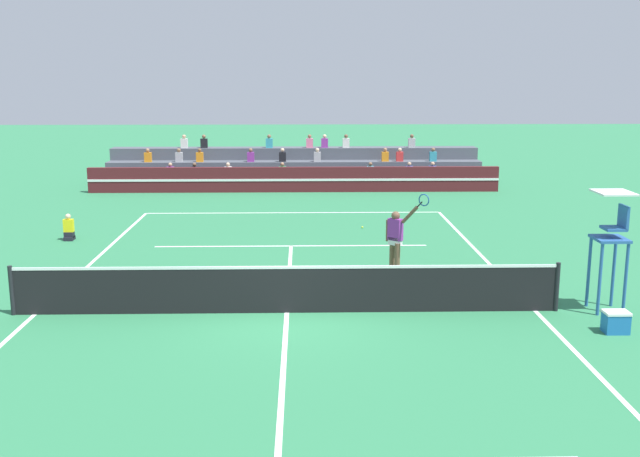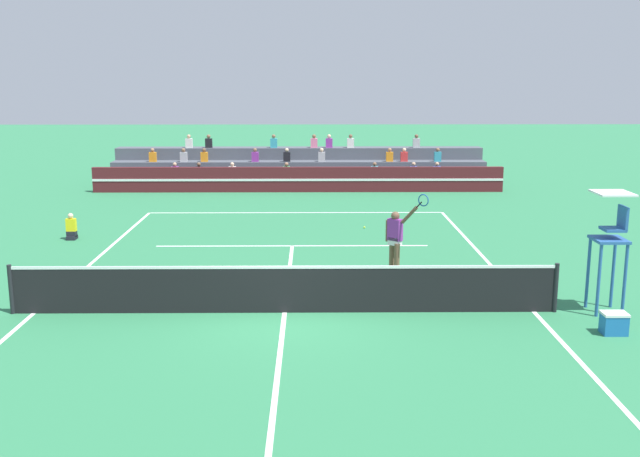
# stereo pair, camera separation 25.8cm
# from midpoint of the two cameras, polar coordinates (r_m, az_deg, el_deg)

# --- Properties ---
(ground_plane) EXTENTS (120.00, 120.00, 0.00)m
(ground_plane) POSITION_cam_midpoint_polar(r_m,az_deg,el_deg) (16.55, -2.27, -6.42)
(ground_plane) COLOR #2D7A4C
(court_lines) EXTENTS (11.10, 23.90, 0.01)m
(court_lines) POSITION_cam_midpoint_polar(r_m,az_deg,el_deg) (16.55, -2.27, -6.41)
(court_lines) COLOR white
(court_lines) RESTS_ON ground
(tennis_net) EXTENTS (12.00, 0.10, 1.10)m
(tennis_net) POSITION_cam_midpoint_polar(r_m,az_deg,el_deg) (16.39, -2.28, -4.61)
(tennis_net) COLOR black
(tennis_net) RESTS_ON ground
(sponsor_banner_wall) EXTENTS (18.00, 0.26, 1.10)m
(sponsor_banner_wall) POSITION_cam_midpoint_polar(r_m,az_deg,el_deg) (32.91, -1.44, 3.75)
(sponsor_banner_wall) COLOR #51191E
(sponsor_banner_wall) RESTS_ON ground
(bleacher_stand) EXTENTS (17.38, 2.85, 2.28)m
(bleacher_stand) POSITION_cam_midpoint_polar(r_m,az_deg,el_deg) (35.41, -1.38, 4.49)
(bleacher_stand) COLOR #4C515B
(bleacher_stand) RESTS_ON ground
(umpire_chair) EXTENTS (0.76, 0.84, 2.67)m
(umpire_chair) POSITION_cam_midpoint_polar(r_m,az_deg,el_deg) (17.38, 21.70, -0.51)
(umpire_chair) COLOR #285699
(umpire_chair) RESTS_ON ground
(ball_kid_courtside) EXTENTS (0.30, 0.36, 0.84)m
(ball_kid_courtside) POSITION_cam_midpoint_polar(r_m,az_deg,el_deg) (24.77, -18.13, -0.05)
(ball_kid_courtside) COLOR black
(ball_kid_courtside) RESTS_ON ground
(tennis_player) EXTENTS (1.02, 0.96, 2.31)m
(tennis_player) POSITION_cam_midpoint_polar(r_m,az_deg,el_deg) (19.22, 6.18, -0.86)
(tennis_player) COLOR brown
(tennis_player) RESTS_ON ground
(tennis_ball) EXTENTS (0.07, 0.07, 0.07)m
(tennis_ball) POSITION_cam_midpoint_polar(r_m,az_deg,el_deg) (25.33, 3.69, 0.09)
(tennis_ball) COLOR #C6DB33
(tennis_ball) RESTS_ON ground
(equipment_cooler) EXTENTS (0.50, 0.38, 0.45)m
(equipment_cooler) POSITION_cam_midpoint_polar(r_m,az_deg,el_deg) (16.34, 21.91, -6.71)
(equipment_cooler) COLOR #1E66B2
(equipment_cooler) RESTS_ON ground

